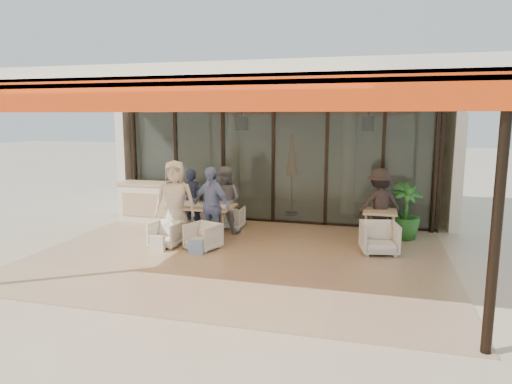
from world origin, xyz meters
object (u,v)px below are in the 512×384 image
chair_far_left (200,214)px  chair_near_left (166,233)px  diner_cream (175,201)px  diner_navy (191,200)px  potted_palm (405,212)px  chair_near_right (203,235)px  host_counter (154,202)px  dining_table (201,208)px  side_chair (379,237)px  diner_periwinkle (211,206)px  chair_far_right (231,217)px  side_table (380,215)px  standing_woman (379,205)px  diner_grey (225,200)px

chair_far_left → chair_near_left: 1.90m
chair_far_left → diner_cream: bearing=68.6°
diner_navy → potted_palm: (4.90, 0.53, -0.12)m
chair_near_right → chair_near_left: bearing=-160.3°
diner_cream → chair_near_right: bearing=-44.8°
host_counter → dining_table: size_ratio=1.23×
side_chair → potted_palm: size_ratio=0.56×
host_counter → chair_near_right: 3.02m
diner_cream → diner_periwinkle: 0.84m
chair_far_right → side_table: side_table is taller
standing_woman → potted_palm: standing_woman is taller
diner_periwinkle → dining_table: bearing=154.9°
potted_palm → diner_cream: bearing=-163.8°
dining_table → side_table: dining_table is taller
side_table → standing_woman: size_ratio=0.46×
host_counter → diner_cream: 2.10m
chair_near_left → potted_palm: potted_palm is taller
diner_periwinkle → side_table: diner_periwinkle is taller
host_counter → chair_far_left: host_counter is taller
diner_periwinkle → potted_palm: (4.06, 1.43, -0.20)m
chair_far_right → side_chair: bearing=158.5°
side_chair → potted_palm: (0.53, 1.28, 0.28)m
chair_far_right → standing_woman: 3.55m
host_counter → chair_far_right: (2.18, -0.18, -0.23)m
diner_cream → side_chair: 4.40m
dining_table → diner_cream: bearing=-132.1°
chair_far_left → diner_cream: (0.00, -1.40, 0.58)m
chair_far_right → side_table: bearing=169.9°
host_counter → side_table: bearing=-6.8°
host_counter → diner_cream: (1.34, -1.58, 0.37)m
chair_near_left → diner_navy: 1.47m
diner_grey → side_chair: diner_grey is taller
chair_near_right → diner_periwinkle: 0.73m
diner_grey → standing_woman: standing_woman is taller
chair_near_right → chair_far_left: bearing=133.5°
host_counter → potted_palm: (6.23, -0.15, 0.11)m
chair_far_right → side_chair: side_chair is taller
chair_near_right → side_table: size_ratio=0.84×
diner_periwinkle → side_table: 3.64m
side_chair → standing_woman: 1.10m
diner_navy → host_counter: bearing=-36.6°
host_counter → standing_woman: bearing=-4.4°
side_table → side_chair: side_table is taller
chair_far_right → diner_cream: diner_cream is taller
chair_far_left → diner_cream: diner_cream is taller
standing_woman → side_table: bearing=73.3°
dining_table → standing_woman: size_ratio=0.93×
diner_navy → diner_grey: bearing=170.4°
chair_far_right → side_table: (3.52, -0.50, 0.34)m
diner_grey → side_table: size_ratio=2.14×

